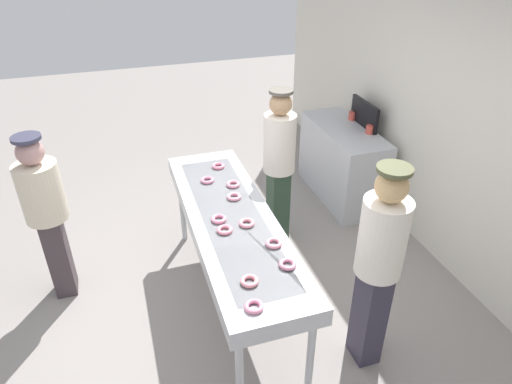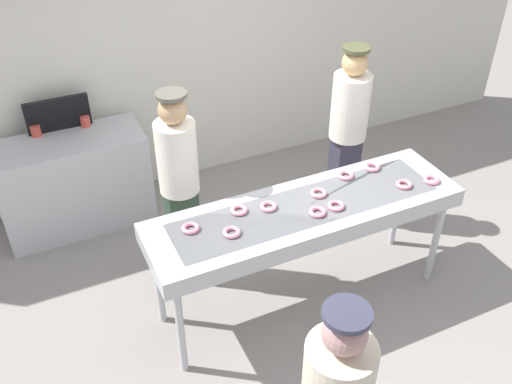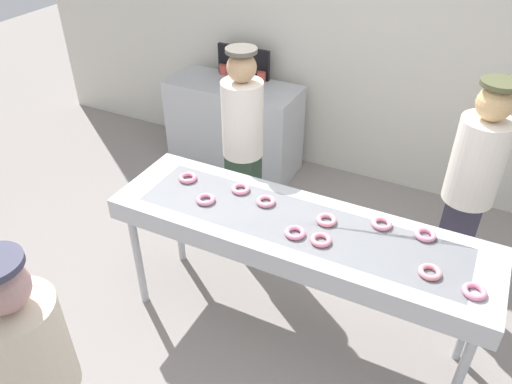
% 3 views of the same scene
% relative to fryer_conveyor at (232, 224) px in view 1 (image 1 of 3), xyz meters
% --- Properties ---
extents(ground_plane, '(16.00, 16.00, 0.00)m').
position_rel_fryer_conveyor_xyz_m(ground_plane, '(0.00, 0.00, -0.88)').
color(ground_plane, gray).
extents(back_wall, '(8.00, 0.12, 2.82)m').
position_rel_fryer_conveyor_xyz_m(back_wall, '(0.00, 2.23, 0.54)').
color(back_wall, silver).
rests_on(back_wall, ground).
extents(fryer_conveyor, '(2.40, 0.67, 0.96)m').
position_rel_fryer_conveyor_xyz_m(fryer_conveyor, '(0.00, 0.00, 0.00)').
color(fryer_conveyor, '#B7BABF').
rests_on(fryer_conveyor, ground).
extents(strawberry_donut_0, '(0.16, 0.16, 0.03)m').
position_rel_fryer_conveyor_xyz_m(strawberry_donut_0, '(0.15, 0.09, 0.09)').
color(strawberry_donut_0, pink).
rests_on(strawberry_donut_0, fryer_conveyor).
extents(strawberry_donut_1, '(0.15, 0.15, 0.03)m').
position_rel_fryer_conveyor_xyz_m(strawberry_donut_1, '(0.47, 0.20, 0.09)').
color(strawberry_donut_1, pink).
rests_on(strawberry_donut_1, fryer_conveyor).
extents(strawberry_donut_2, '(0.16, 0.16, 0.03)m').
position_rel_fryer_conveyor_xyz_m(strawberry_donut_2, '(0.19, -0.10, 0.09)').
color(strawberry_donut_2, pink).
rests_on(strawberry_donut_2, fryer_conveyor).
extents(strawberry_donut_3, '(0.18, 0.18, 0.03)m').
position_rel_fryer_conveyor_xyz_m(strawberry_donut_3, '(-0.86, 0.10, 0.09)').
color(strawberry_donut_3, pink).
rests_on(strawberry_donut_3, fryer_conveyor).
extents(strawberry_donut_4, '(0.17, 0.17, 0.03)m').
position_rel_fryer_conveyor_xyz_m(strawberry_donut_4, '(-0.47, 0.15, 0.09)').
color(strawberry_donut_4, pink).
rests_on(strawberry_donut_4, fryer_conveyor).
extents(strawberry_donut_5, '(0.16, 0.16, 0.03)m').
position_rel_fryer_conveyor_xyz_m(strawberry_donut_5, '(0.03, -0.11, 0.09)').
color(strawberry_donut_5, pink).
rests_on(strawberry_donut_5, fryer_conveyor).
extents(strawberry_donut_6, '(0.16, 0.16, 0.03)m').
position_rel_fryer_conveyor_xyz_m(strawberry_donut_6, '(-0.62, -0.06, 0.09)').
color(strawberry_donut_6, pink).
rests_on(strawberry_donut_6, fryer_conveyor).
extents(strawberry_donut_7, '(0.17, 0.17, 0.03)m').
position_rel_fryer_conveyor_xyz_m(strawberry_donut_7, '(1.04, -0.14, 0.09)').
color(strawberry_donut_7, pink).
rests_on(strawberry_donut_7, fryer_conveyor).
extents(strawberry_donut_8, '(0.18, 0.18, 0.03)m').
position_rel_fryer_conveyor_xyz_m(strawberry_donut_8, '(0.81, -0.09, 0.09)').
color(strawberry_donut_8, pink).
rests_on(strawberry_donut_8, fryer_conveyor).
extents(strawberry_donut_9, '(0.16, 0.16, 0.03)m').
position_rel_fryer_conveyor_xyz_m(strawberry_donut_9, '(0.72, 0.21, 0.09)').
color(strawberry_donut_9, pink).
rests_on(strawberry_donut_9, fryer_conveyor).
extents(strawberry_donut_10, '(0.18, 0.18, 0.03)m').
position_rel_fryer_conveyor_xyz_m(strawberry_donut_10, '(-0.26, 0.10, 0.09)').
color(strawberry_donut_10, pink).
rests_on(strawberry_donut_10, fryer_conveyor).
extents(worker_baker, '(0.33, 0.33, 1.73)m').
position_rel_fryer_conveyor_xyz_m(worker_baker, '(0.89, 0.84, 0.11)').
color(worker_baker, '#322F40').
rests_on(worker_baker, ground).
extents(worker_assistant, '(0.31, 0.31, 1.72)m').
position_rel_fryer_conveyor_xyz_m(worker_assistant, '(-0.74, 0.69, 0.08)').
color(worker_assistant, '#283E2D').
rests_on(worker_assistant, ground).
extents(customer_waiting, '(0.35, 0.35, 1.59)m').
position_rel_fryer_conveyor_xyz_m(customer_waiting, '(-0.65, -1.47, 0.04)').
color(customer_waiting, '#3F3539').
rests_on(customer_waiting, ground).
extents(prep_counter, '(1.33, 0.56, 0.91)m').
position_rel_fryer_conveyor_xyz_m(prep_counter, '(-1.42, 1.78, -0.42)').
color(prep_counter, '#B7BABF').
rests_on(prep_counter, ground).
extents(paper_cup_0, '(0.09, 0.09, 0.10)m').
position_rel_fryer_conveyor_xyz_m(paper_cup_0, '(-1.64, 1.98, 0.09)').
color(paper_cup_0, '#CC4C3F').
rests_on(paper_cup_0, prep_counter).
extents(paper_cup_1, '(0.09, 0.09, 0.10)m').
position_rel_fryer_conveyor_xyz_m(paper_cup_1, '(-1.21, 1.97, 0.09)').
color(paper_cup_1, '#CC4C3F').
rests_on(paper_cup_1, prep_counter).
extents(menu_display, '(0.56, 0.04, 0.30)m').
position_rel_fryer_conveyor_xyz_m(menu_display, '(-1.42, 2.01, 0.19)').
color(menu_display, black).
rests_on(menu_display, prep_counter).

